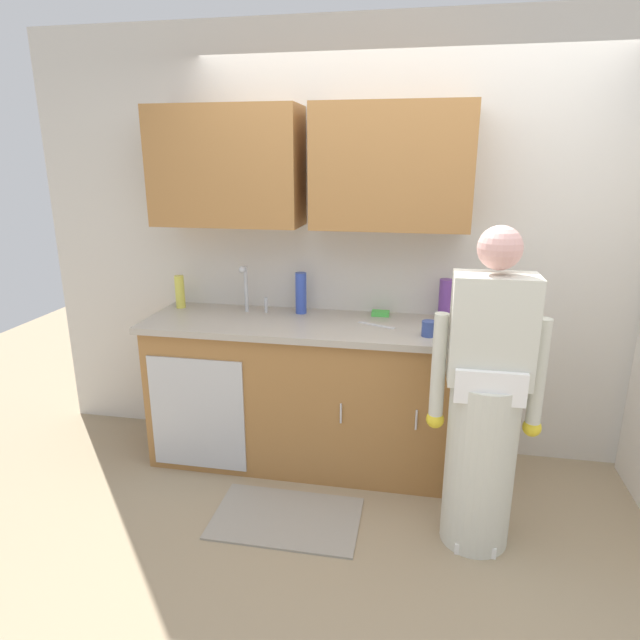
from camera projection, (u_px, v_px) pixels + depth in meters
ground_plane at (379, 536)px, 2.84m from camera, size 9.00×9.00×0.00m
kitchen_wall_with_uppers at (377, 229)px, 3.38m from camera, size 4.80×0.44×2.70m
counter_cabinet at (304, 395)px, 3.47m from camera, size 1.90×0.62×0.90m
countertop at (303, 324)px, 3.34m from camera, size 1.96×0.66×0.04m
sink at (246, 320)px, 3.41m from camera, size 0.50×0.36×0.35m
person_at_sink at (484, 417)px, 2.64m from camera, size 0.55×0.34×1.62m
floor_mat at (286, 518)px, 2.98m from camera, size 0.80×0.50×0.01m
bottle_dish_liquid at (180, 292)px, 3.61m from camera, size 0.06×0.06×0.22m
bottle_soap at (445, 299)px, 3.34m from camera, size 0.08×0.08×0.25m
bottle_water_short at (301, 293)px, 3.47m from camera, size 0.07×0.07×0.27m
cup_by_sink at (428, 329)px, 3.04m from camera, size 0.08×0.08×0.09m
knife_on_counter at (376, 325)px, 3.25m from camera, size 0.23×0.12×0.01m
sponge at (380, 313)px, 3.45m from camera, size 0.11×0.07×0.03m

